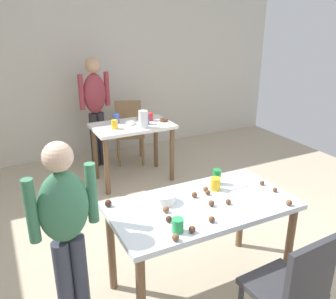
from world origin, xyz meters
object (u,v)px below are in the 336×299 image
(dining_table_near, at_px, (202,215))
(mixing_bowl, at_px, (165,198))
(person_girl_near, at_px, (66,225))
(dining_table_far, at_px, (133,134))
(chair_near_table, at_px, (293,288))
(soda_can, at_px, (217,177))
(person_adult_far, at_px, (95,103))
(pitcher_far, at_px, (143,119))
(chair_far_table, at_px, (129,128))

(dining_table_near, bearing_deg, mixing_bowl, 150.25)
(mixing_bowl, bearing_deg, person_girl_near, -176.43)
(dining_table_far, xyz_separation_m, chair_near_table, (-0.08, -2.81, -0.12))
(soda_can, bearing_deg, person_girl_near, -173.78)
(chair_near_table, height_order, person_girl_near, person_girl_near)
(person_adult_far, height_order, pitcher_far, person_adult_far)
(soda_can, bearing_deg, chair_far_table, 85.66)
(dining_table_far, xyz_separation_m, person_girl_near, (-1.22, -1.99, 0.18))
(dining_table_far, relative_size, chair_near_table, 1.13)
(chair_near_table, relative_size, person_adult_far, 0.57)
(chair_near_table, relative_size, pitcher_far, 4.15)
(dining_table_far, distance_m, person_girl_near, 2.34)
(dining_table_near, xyz_separation_m, chair_near_table, (0.19, -0.73, -0.15))
(dining_table_near, height_order, dining_table_far, same)
(chair_far_table, relative_size, person_adult_far, 0.57)
(chair_far_table, bearing_deg, dining_table_far, -106.54)
(person_girl_near, distance_m, person_adult_far, 2.83)
(mixing_bowl, height_order, soda_can, soda_can)
(dining_table_near, distance_m, pitcher_far, 1.93)
(dining_table_far, height_order, chair_near_table, chair_near_table)
(chair_near_table, height_order, person_adult_far, person_adult_far)
(person_girl_near, bearing_deg, pitcher_far, 54.39)
(person_adult_far, bearing_deg, person_girl_near, -109.65)
(mixing_bowl, bearing_deg, chair_near_table, -63.86)
(person_girl_near, xyz_separation_m, soda_can, (1.22, 0.13, 0.02))
(dining_table_far, bearing_deg, chair_far_table, 73.46)
(chair_near_table, relative_size, mixing_bowl, 5.34)
(dining_table_near, distance_m, person_adult_far, 2.77)
(dining_table_near, relative_size, person_girl_near, 1.00)
(dining_table_near, relative_size, chair_far_table, 1.54)
(dining_table_far, distance_m, chair_far_table, 0.70)
(chair_far_table, xyz_separation_m, person_adult_far, (-0.46, 0.02, 0.41))
(person_adult_far, bearing_deg, dining_table_far, -68.40)
(chair_far_table, distance_m, soda_can, 2.54)
(dining_table_near, height_order, soda_can, soda_can)
(chair_far_table, bearing_deg, soda_can, -94.34)
(chair_near_table, distance_m, soda_can, 1.01)
(person_girl_near, height_order, person_adult_far, person_adult_far)
(chair_near_table, bearing_deg, person_adult_far, 93.14)
(person_adult_far, relative_size, mixing_bowl, 9.30)
(person_girl_near, xyz_separation_m, pitcher_far, (1.29, 1.80, 0.06))
(person_adult_far, distance_m, pitcher_far, 0.93)
(dining_table_far, bearing_deg, person_girl_near, -121.51)
(dining_table_far, bearing_deg, pitcher_far, -68.38)
(mixing_bowl, bearing_deg, pitcher_far, 71.92)
(chair_far_table, relative_size, pitcher_far, 4.15)
(chair_far_table, bearing_deg, person_adult_far, 178.08)
(dining_table_near, relative_size, pitcher_far, 6.40)
(chair_near_table, xyz_separation_m, person_adult_far, (-0.19, 3.49, 0.41))
(soda_can, xyz_separation_m, pitcher_far, (0.07, 1.67, 0.04))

